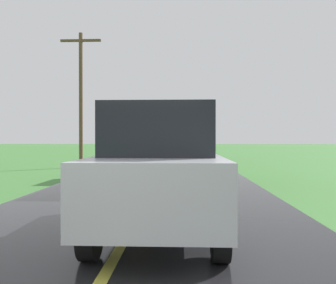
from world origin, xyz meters
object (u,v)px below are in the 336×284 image
(banana_truck_near, at_px, (172,141))
(following_car, at_px, (161,169))
(banana_truck_far, at_px, (182,140))
(utility_pole_roadside, at_px, (81,94))

(banana_truck_near, bearing_deg, following_car, -89.66)
(banana_truck_far, xyz_separation_m, utility_pole_roadside, (-5.37, -7.97, 2.43))
(following_car, bearing_deg, banana_truck_near, 90.34)
(banana_truck_far, bearing_deg, utility_pole_roadside, -124.01)
(utility_pole_roadside, bearing_deg, banana_truck_far, 55.99)
(utility_pole_roadside, height_order, following_car, utility_pole_roadside)
(banana_truck_near, height_order, banana_truck_far, same)
(banana_truck_near, height_order, following_car, banana_truck_near)
(banana_truck_near, xyz_separation_m, banana_truck_far, (0.36, 12.73, 0.00))
(banana_truck_near, relative_size, following_car, 1.42)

